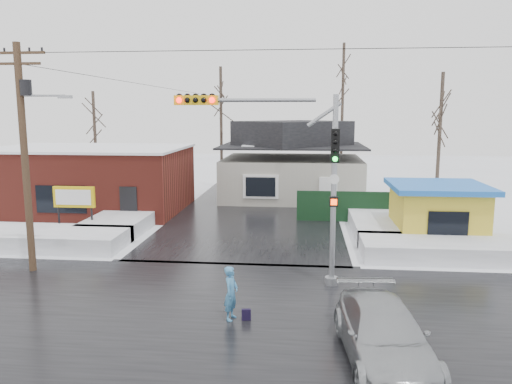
# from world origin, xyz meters

# --- Properties ---
(ground) EXTENTS (120.00, 120.00, 0.00)m
(ground) POSITION_xyz_m (0.00, 0.00, 0.00)
(ground) COLOR white
(ground) RESTS_ON ground
(road_ns) EXTENTS (10.00, 120.00, 0.02)m
(road_ns) POSITION_xyz_m (0.00, 0.00, 0.01)
(road_ns) COLOR black
(road_ns) RESTS_ON ground
(road_ew) EXTENTS (120.00, 10.00, 0.02)m
(road_ew) POSITION_xyz_m (0.00, 0.00, 0.01)
(road_ew) COLOR black
(road_ew) RESTS_ON ground
(snowbank_nw) EXTENTS (7.00, 3.00, 0.80)m
(snowbank_nw) POSITION_xyz_m (-9.00, 7.00, 0.40)
(snowbank_nw) COLOR white
(snowbank_nw) RESTS_ON ground
(snowbank_ne) EXTENTS (7.00, 3.00, 0.80)m
(snowbank_ne) POSITION_xyz_m (9.00, 7.00, 0.40)
(snowbank_ne) COLOR white
(snowbank_ne) RESTS_ON ground
(snowbank_nside_w) EXTENTS (3.00, 8.00, 0.80)m
(snowbank_nside_w) POSITION_xyz_m (-7.00, 12.00, 0.40)
(snowbank_nside_w) COLOR white
(snowbank_nside_w) RESTS_ON ground
(snowbank_nside_e) EXTENTS (3.00, 8.00, 0.80)m
(snowbank_nside_e) POSITION_xyz_m (7.00, 12.00, 0.40)
(snowbank_nside_e) COLOR white
(snowbank_nside_e) RESTS_ON ground
(traffic_signal) EXTENTS (6.05, 0.68, 7.00)m
(traffic_signal) POSITION_xyz_m (2.43, 2.97, 4.54)
(traffic_signal) COLOR gray
(traffic_signal) RESTS_ON ground
(utility_pole) EXTENTS (3.15, 0.44, 9.00)m
(utility_pole) POSITION_xyz_m (-7.93, 3.50, 5.11)
(utility_pole) COLOR #382619
(utility_pole) RESTS_ON ground
(brick_building) EXTENTS (12.20, 8.20, 4.12)m
(brick_building) POSITION_xyz_m (-11.00, 15.99, 2.08)
(brick_building) COLOR maroon
(brick_building) RESTS_ON ground
(marquee_sign) EXTENTS (2.20, 0.21, 2.55)m
(marquee_sign) POSITION_xyz_m (-9.00, 9.49, 1.92)
(marquee_sign) COLOR black
(marquee_sign) RESTS_ON ground
(house) EXTENTS (10.40, 8.40, 5.76)m
(house) POSITION_xyz_m (2.00, 22.00, 2.62)
(house) COLOR #A7A597
(house) RESTS_ON ground
(kiosk) EXTENTS (4.60, 4.60, 2.88)m
(kiosk) POSITION_xyz_m (9.50, 9.99, 1.46)
(kiosk) COLOR gold
(kiosk) RESTS_ON ground
(fence) EXTENTS (8.00, 0.12, 1.80)m
(fence) POSITION_xyz_m (6.50, 14.00, 0.90)
(fence) COLOR black
(fence) RESTS_ON ground
(tree_far_left) EXTENTS (3.00, 3.00, 10.00)m
(tree_far_left) POSITION_xyz_m (-4.00, 26.00, 7.95)
(tree_far_left) COLOR #332821
(tree_far_left) RESTS_ON ground
(tree_far_mid) EXTENTS (3.00, 3.00, 12.00)m
(tree_far_mid) POSITION_xyz_m (6.00, 28.00, 9.54)
(tree_far_mid) COLOR #332821
(tree_far_mid) RESTS_ON ground
(tree_far_right) EXTENTS (3.00, 3.00, 9.00)m
(tree_far_right) POSITION_xyz_m (12.00, 20.00, 7.16)
(tree_far_right) COLOR #332821
(tree_far_right) RESTS_ON ground
(tree_far_west) EXTENTS (3.00, 3.00, 8.00)m
(tree_far_west) POSITION_xyz_m (-14.00, 24.00, 6.36)
(tree_far_west) COLOR #332821
(tree_far_west) RESTS_ON ground
(pedestrian) EXTENTS (0.54, 0.70, 1.69)m
(pedestrian) POSITION_xyz_m (0.74, -0.49, 0.85)
(pedestrian) COLOR teal
(pedestrian) RESTS_ON ground
(car) EXTENTS (2.49, 5.21, 1.46)m
(car) POSITION_xyz_m (5.03, -2.71, 0.73)
(car) COLOR #A1A5A8
(car) RESTS_ON ground
(shopping_bag) EXTENTS (0.30, 0.17, 0.35)m
(shopping_bag) POSITION_xyz_m (1.21, -0.52, 0.17)
(shopping_bag) COLOR black
(shopping_bag) RESTS_ON ground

